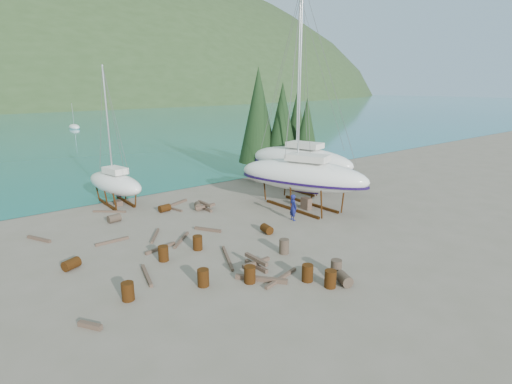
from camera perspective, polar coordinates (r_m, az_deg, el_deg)
ground at (r=25.67m, az=0.96°, el=-7.03°), size 600.00×600.00×0.00m
far_house_right at (r=213.25m, az=-27.07°, el=11.58°), size 6.60×5.60×5.60m
cypress_near_right at (r=41.24m, az=3.76°, el=9.61°), size 3.60×3.60×10.00m
cypress_mid_right at (r=40.95m, az=7.21°, el=8.26°), size 3.06×3.06×8.50m
cypress_back_left at (r=41.70m, az=0.34°, el=10.91°), size 4.14×4.14×11.50m
cypress_far_right at (r=44.08m, az=5.78°, el=9.16°), size 3.24×3.24×9.00m
moored_boat_mid at (r=101.90m, az=-24.53°, el=8.44°), size 2.00×5.00×6.05m
large_sailboat_near at (r=32.00m, az=6.65°, el=2.44°), size 6.94×11.14×16.95m
large_sailboat_far at (r=38.16m, az=6.36°, el=4.57°), size 5.77×11.22×17.05m
small_sailboat_shore at (r=34.95m, az=-19.51°, el=1.25°), size 3.48×7.28×11.18m
worker at (r=29.37m, az=5.34°, el=-2.20°), size 0.62×0.80×1.96m
drum_0 at (r=19.84m, az=-17.84°, el=-13.36°), size 0.58×0.58×0.88m
drum_1 at (r=20.81m, az=12.48°, el=-12.04°), size 0.88×1.04×0.58m
drum_2 at (r=24.06m, az=-24.88°, el=-9.32°), size 1.04×0.89×0.58m
drum_3 at (r=20.36m, az=10.58°, el=-12.10°), size 0.58×0.58×0.88m
drum_4 at (r=32.19m, az=-12.92°, el=-2.26°), size 0.93×0.66×0.58m
drum_5 at (r=23.79m, az=4.03°, el=-7.76°), size 0.58×0.58×0.88m
drum_6 at (r=26.92m, az=1.55°, el=-5.30°), size 0.73×0.97×0.58m
drum_7 at (r=20.76m, az=7.37°, el=-11.40°), size 0.58×0.58×0.88m
drum_8 at (r=23.38m, az=-13.09°, el=-8.55°), size 0.58×0.58×0.88m
drum_9 at (r=30.79m, az=-19.60°, el=-3.56°), size 0.93×0.67×0.58m
drum_10 at (r=20.45m, az=-0.89°, el=-11.69°), size 0.58×0.58×0.88m
drum_11 at (r=32.25m, az=-8.28°, el=-2.00°), size 0.91×1.04×0.58m
drum_13 at (r=20.30m, az=-7.55°, el=-12.04°), size 0.58×0.58×0.88m
drum_14 at (r=24.51m, az=-8.34°, el=-7.19°), size 0.58×0.58×0.88m
drum_17 at (r=21.53m, az=11.38°, el=-10.58°), size 0.58×0.58×0.88m
timber_0 at (r=33.33m, az=-20.20°, el=-2.63°), size 2.06×1.83×0.14m
timber_2 at (r=29.30m, az=-28.59°, el=-5.91°), size 1.08×1.92×0.19m
timber_3 at (r=23.19m, az=-4.08°, el=-9.37°), size 1.53×3.02×0.15m
timber_4 at (r=25.08m, az=-13.49°, el=-7.81°), size 2.14×0.60×0.17m
timber_5 at (r=20.93m, az=3.61°, el=-12.17°), size 2.62×0.79×0.16m
timber_6 at (r=34.16m, az=-11.02°, el=-1.50°), size 1.94×0.89×0.19m
timber_8 at (r=27.57m, az=-6.90°, el=-5.35°), size 1.19×1.78×0.19m
timber_9 at (r=32.67m, az=-11.77°, el=-2.34°), size 0.63×2.10×0.15m
timber_11 at (r=26.13m, az=-10.62°, el=-6.71°), size 2.02×1.89×0.15m
timber_12 at (r=21.89m, az=-15.33°, el=-11.42°), size 0.77×2.48×0.17m
timber_13 at (r=18.53m, az=-22.62°, el=-17.19°), size 0.77×1.04×0.22m
timber_15 at (r=27.19m, az=-14.22°, el=-6.06°), size 1.52×2.11×0.15m
timber_16 at (r=20.73m, az=0.76°, el=-12.32°), size 1.85×2.25×0.23m
timber_17 at (r=27.02m, az=-19.85°, el=-6.63°), size 2.12×0.16×0.16m
timber_pile_fore at (r=22.02m, az=0.02°, el=-10.06°), size 1.80×1.80×0.60m
timber_pile_aft at (r=32.12m, az=-7.28°, el=-2.02°), size 1.80×1.80×0.60m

